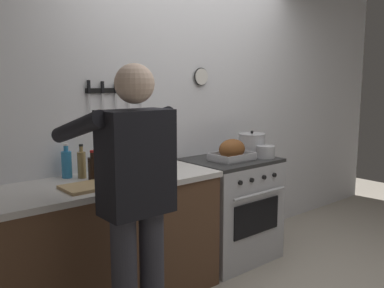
% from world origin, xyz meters
% --- Properties ---
extents(wall_back, '(6.00, 0.13, 2.60)m').
position_xyz_m(wall_back, '(-0.00, 1.35, 1.30)').
color(wall_back, silver).
rests_on(wall_back, ground).
extents(counter_block, '(2.03, 0.65, 0.90)m').
position_xyz_m(counter_block, '(-1.20, 0.99, 0.45)').
color(counter_block, brown).
rests_on(counter_block, ground).
extents(stove, '(0.76, 0.67, 0.90)m').
position_xyz_m(stove, '(0.22, 0.99, 0.45)').
color(stove, '#BCBCC1').
rests_on(stove, ground).
extents(person_cook, '(0.51, 0.63, 1.66)m').
position_xyz_m(person_cook, '(-1.15, 0.37, 0.95)').
color(person_cook, '#383842').
rests_on(person_cook, ground).
extents(roasting_pan, '(0.35, 0.26, 0.18)m').
position_xyz_m(roasting_pan, '(0.17, 0.92, 0.98)').
color(roasting_pan, '#B7B7BC').
rests_on(roasting_pan, stove).
extents(stock_pot, '(0.25, 0.25, 0.22)m').
position_xyz_m(stock_pot, '(0.50, 1.00, 1.00)').
color(stock_pot, '#B7B7BC').
rests_on(stock_pot, stove).
extents(saucepan, '(0.16, 0.16, 0.11)m').
position_xyz_m(saucepan, '(0.49, 0.82, 0.95)').
color(saucepan, '#B7B7BC').
rests_on(saucepan, stove).
extents(cutting_board, '(0.36, 0.24, 0.02)m').
position_xyz_m(cutting_board, '(-1.15, 0.86, 0.91)').
color(cutting_board, tan).
rests_on(cutting_board, counter_block).
extents(bottle_soy_sauce, '(0.06, 0.06, 0.21)m').
position_xyz_m(bottle_soy_sauce, '(-1.06, 1.03, 0.99)').
color(bottle_soy_sauce, black).
rests_on(bottle_soy_sauce, counter_block).
extents(bottle_dish_soap, '(0.07, 0.07, 0.24)m').
position_xyz_m(bottle_dish_soap, '(-1.16, 1.22, 1.00)').
color(bottle_dish_soap, '#338CCC').
rests_on(bottle_dish_soap, counter_block).
extents(bottle_wine_red, '(0.07, 0.07, 0.31)m').
position_xyz_m(bottle_wine_red, '(-0.74, 1.12, 1.03)').
color(bottle_wine_red, '#47141E').
rests_on(bottle_wine_red, counter_block).
extents(bottle_vinegar, '(0.06, 0.06, 0.24)m').
position_xyz_m(bottle_vinegar, '(-1.08, 1.15, 1.00)').
color(bottle_vinegar, '#997F4C').
rests_on(bottle_vinegar, counter_block).
extents(bottle_olive_oil, '(0.06, 0.06, 0.27)m').
position_xyz_m(bottle_olive_oil, '(-0.90, 1.13, 1.01)').
color(bottle_olive_oil, '#385623').
rests_on(bottle_olive_oil, counter_block).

